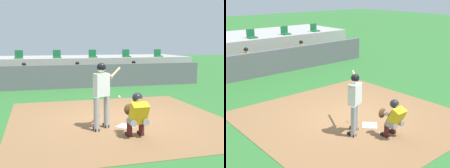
# 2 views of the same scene
# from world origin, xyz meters

# --- Properties ---
(ground_plane) EXTENTS (80.00, 80.00, 0.00)m
(ground_plane) POSITION_xyz_m (0.00, 0.00, 0.00)
(ground_plane) COLOR #2D6B2D
(dirt_infield) EXTENTS (6.40, 6.40, 0.01)m
(dirt_infield) POSITION_xyz_m (0.00, 0.00, 0.01)
(dirt_infield) COLOR olive
(dirt_infield) RESTS_ON ground
(home_plate) EXTENTS (0.62, 0.62, 0.02)m
(home_plate) POSITION_xyz_m (0.00, -0.80, 0.02)
(home_plate) COLOR white
(home_plate) RESTS_ON dirt_infield
(batter_at_plate) EXTENTS (1.02, 1.13, 1.80)m
(batter_at_plate) POSITION_xyz_m (-0.68, -0.83, 1.04)
(batter_at_plate) COLOR #99999E
(batter_at_plate) RESTS_ON ground
(catcher_crouched) EXTENTS (0.49, 1.60, 1.13)m
(catcher_crouched) POSITION_xyz_m (-0.01, -1.70, 0.61)
(catcher_crouched) COLOR gray
(catcher_crouched) RESTS_ON ground
(dugout_wall) EXTENTS (13.00, 0.30, 1.20)m
(dugout_wall) POSITION_xyz_m (0.00, 6.50, 0.60)
(dugout_wall) COLOR #59595E
(dugout_wall) RESTS_ON ground
(dugout_bench) EXTENTS (11.80, 0.44, 0.45)m
(dugout_bench) POSITION_xyz_m (0.00, 7.50, 0.23)
(dugout_bench) COLOR olive
(dugout_bench) RESTS_ON ground
(dugout_player_0) EXTENTS (0.49, 0.70, 1.30)m
(dugout_player_0) POSITION_xyz_m (-2.92, 7.34, 0.67)
(dugout_player_0) COLOR #939399
(dugout_player_0) RESTS_ON ground
(dugout_player_1) EXTENTS (0.49, 0.70, 1.30)m
(dugout_player_1) POSITION_xyz_m (-0.15, 7.34, 0.67)
(dugout_player_1) COLOR #939399
(dugout_player_1) RESTS_ON ground
(dugout_player_2) EXTENTS (0.49, 0.70, 1.30)m
(dugout_player_2) POSITION_xyz_m (3.08, 7.34, 0.67)
(dugout_player_2) COLOR #939399
(dugout_player_2) RESTS_ON ground
(stands_platform) EXTENTS (15.00, 4.40, 1.40)m
(stands_platform) POSITION_xyz_m (0.00, 10.90, 0.70)
(stands_platform) COLOR #9E9E99
(stands_platform) RESTS_ON ground
(stadium_seat_1) EXTENTS (0.46, 0.46, 0.48)m
(stadium_seat_1) POSITION_xyz_m (-3.25, 9.38, 1.53)
(stadium_seat_1) COLOR #196033
(stadium_seat_1) RESTS_ON stands_platform
(stadium_seat_2) EXTENTS (0.46, 0.46, 0.48)m
(stadium_seat_2) POSITION_xyz_m (-1.08, 9.38, 1.53)
(stadium_seat_2) COLOR #196033
(stadium_seat_2) RESTS_ON stands_platform
(stadium_seat_3) EXTENTS (0.46, 0.46, 0.48)m
(stadium_seat_3) POSITION_xyz_m (1.08, 9.38, 1.53)
(stadium_seat_3) COLOR #196033
(stadium_seat_3) RESTS_ON stands_platform
(stadium_seat_4) EXTENTS (0.46, 0.46, 0.48)m
(stadium_seat_4) POSITION_xyz_m (3.25, 9.38, 1.53)
(stadium_seat_4) COLOR #196033
(stadium_seat_4) RESTS_ON stands_platform
(stadium_seat_5) EXTENTS (0.46, 0.46, 0.48)m
(stadium_seat_5) POSITION_xyz_m (5.42, 9.38, 1.53)
(stadium_seat_5) COLOR #196033
(stadium_seat_5) RESTS_ON stands_platform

